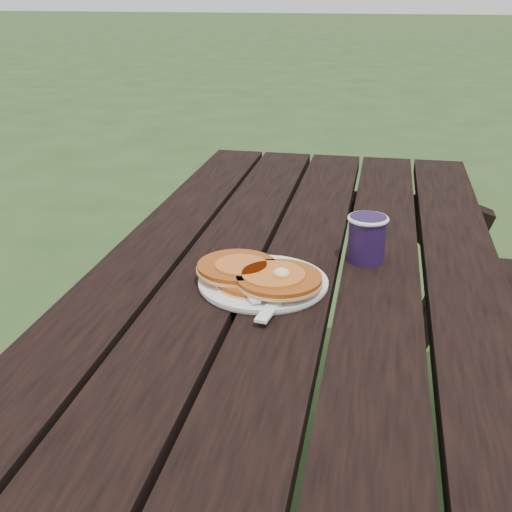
% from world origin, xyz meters
% --- Properties ---
extents(picnic_table, '(1.36, 1.80, 0.75)m').
position_xyz_m(picnic_table, '(0.00, 0.00, 0.37)').
color(picnic_table, black).
rests_on(picnic_table, ground).
extents(plate, '(0.29, 0.29, 0.01)m').
position_xyz_m(plate, '(-0.05, -0.05, 0.76)').
color(plate, white).
rests_on(plate, picnic_table).
extents(pancake_stack, '(0.22, 0.18, 0.04)m').
position_xyz_m(pancake_stack, '(-0.05, -0.06, 0.77)').
color(pancake_stack, '#AF4D13').
rests_on(pancake_stack, plate).
extents(knife, '(0.05, 0.18, 0.00)m').
position_xyz_m(knife, '(-0.01, -0.12, 0.76)').
color(knife, white).
rests_on(knife, plate).
extents(fork, '(0.11, 0.15, 0.01)m').
position_xyz_m(fork, '(-0.07, -0.11, 0.77)').
color(fork, white).
rests_on(fork, plate).
extents(coffee_cup, '(0.08, 0.08, 0.09)m').
position_xyz_m(coffee_cup, '(0.12, 0.09, 0.80)').
color(coffee_cup, '#201136').
rests_on(coffee_cup, picnic_table).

